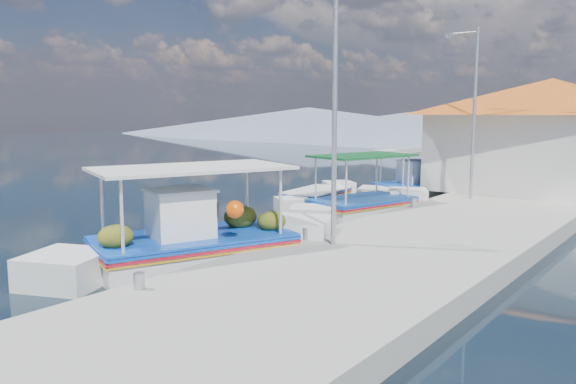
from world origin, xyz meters
The scene contains 10 objects.
ground centered at (0.00, 0.00, 0.00)m, with size 160.00×160.00×0.00m, color black.
quay centered at (5.90, 6.00, 0.25)m, with size 5.00×44.00×0.50m, color gray.
bollards centered at (3.80, 5.25, 0.65)m, with size 0.20×17.20×0.30m.
main_caique centered at (2.09, -0.09, 0.50)m, with size 4.20×7.38×2.62m.
caique_green_canopy centered at (2.06, 7.72, 0.36)m, with size 3.00×6.22×2.41m.
caique_blue_hull centered at (-0.53, 8.76, 0.26)m, with size 2.05×5.40×0.97m.
caique_far centered at (1.56, 13.24, 0.41)m, with size 3.52×5.84×2.24m.
harbor_building centered at (6.20, 15.00, 2.78)m, with size 10.49×10.49×4.40m.
lamp_post_near centered at (4.51, 2.00, 3.85)m, with size 1.21×0.14×6.00m.
lamp_post_far centered at (4.51, 11.00, 3.85)m, with size 1.21×0.14×6.00m.
Camera 1 is at (11.82, -9.06, 3.61)m, focal length 35.49 mm.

